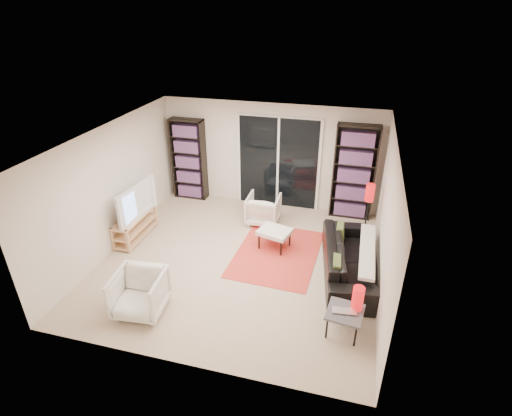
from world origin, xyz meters
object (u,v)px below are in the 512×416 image
Objects in this scene: tv_stand at (135,226)px; armchair_back at (263,209)px; bookshelf_right at (354,173)px; armchair_front at (140,293)px; sofa at (350,259)px; floor_lamp at (369,199)px; ottoman at (275,232)px; bookshelf_left at (189,159)px; side_table at (345,313)px.

tv_stand is 1.73× the size of armchair_back.
armchair_front is at bearing -126.51° from bookshelf_right.
floor_lamp is at bearing -19.26° from sofa.
ottoman is 0.55× the size of floor_lamp.
armchair_front is (-2.98, -4.03, -0.70)m from bookshelf_right.
bookshelf_left reaches higher than sofa.
bookshelf_right is at bearing 91.83° from side_table.
armchair_back is 0.55× the size of floor_lamp.
bookshelf_left is at bearing 137.16° from side_table.
ottoman is at bearing 62.79° from sofa.
side_table is at bearing -52.99° from ottoman.
bookshelf_right reaches higher than floor_lamp.
bookshelf_right reaches higher than armchair_front.
ottoman is (2.49, -1.73, -0.63)m from bookshelf_left.
ottoman is (0.46, -0.93, 0.03)m from armchair_back.
sofa reaches higher than ottoman.
tv_stand is at bearing 159.53° from side_table.
armchair_front is 1.09× the size of ottoman.
floor_lamp is at bearing 21.66° from ottoman.
armchair_front is (1.21, -1.96, 0.09)m from tv_stand.
tv_stand is 1.72× the size of ottoman.
armchair_front reaches higher than armchair_back.
sofa is at bearing -18.94° from ottoman.
tv_stand is 0.55× the size of sofa.
floor_lamp reaches higher than armchair_back.
bookshelf_left is 2.77× the size of ottoman.
sofa is 1.73× the size of floor_lamp.
side_table is at bearing -88.17° from bookshelf_right.
bookshelf_left is 1.61× the size of tv_stand.
ottoman and side_table have the same top height.
sofa is (3.96, -2.23, -0.65)m from bookshelf_left.
armchair_front is 1.35× the size of side_table.
ottoman is (-1.47, 0.50, 0.02)m from sofa.
armchair_back is at bearing 173.21° from floor_lamp.
tv_stand is at bearing -167.37° from floor_lamp.
armchair_back is 0.91× the size of armchair_front.
side_table is (4.31, -1.61, 0.09)m from tv_stand.
side_table is at bearing -20.47° from tv_stand.
bookshelf_right is 1.65× the size of floor_lamp.
tv_stand reaches higher than side_table.
tv_stand is at bearing 116.47° from armchair_front.
tv_stand reaches higher than ottoman.
floor_lamp reaches higher than ottoman.
sofa reaches higher than side_table.
side_table is at bearing -94.83° from floor_lamp.
side_table is 2.70m from floor_lamp.
side_table is (3.97, -3.68, -0.62)m from bookshelf_left.
bookshelf_left is 4.32m from floor_lamp.
bookshelf_left is 3.42× the size of side_table.
armchair_front is (-1.17, -3.23, 0.03)m from armchair_back.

